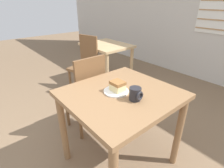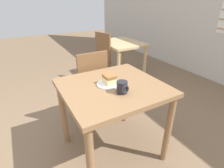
{
  "view_description": "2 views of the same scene",
  "coord_description": "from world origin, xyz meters",
  "px_view_note": "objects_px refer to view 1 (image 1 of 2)",
  "views": [
    {
      "loc": [
        0.95,
        -0.38,
        1.43
      ],
      "look_at": [
        -0.0,
        0.42,
        0.83
      ],
      "focal_mm": 28.0,
      "sensor_mm": 36.0,
      "label": 1
    },
    {
      "loc": [
        1.23,
        -0.21,
        1.44
      ],
      "look_at": [
        0.04,
        0.47,
        0.77
      ],
      "focal_mm": 28.0,
      "sensor_mm": 36.0,
      "label": 2
    }
  ],
  "objects_px": {
    "plate": "(116,91)",
    "cake_slice": "(118,86)",
    "dining_table_far": "(106,51)",
    "chair_near_window": "(87,93)",
    "dining_table_near": "(121,105)",
    "coffee_mug": "(136,94)",
    "chair_far_corner": "(85,63)"
  },
  "relations": [
    {
      "from": "plate",
      "to": "chair_near_window",
      "type": "bearing_deg",
      "value": 174.73
    },
    {
      "from": "dining_table_far",
      "to": "plate",
      "type": "height_order",
      "value": "plate"
    },
    {
      "from": "chair_far_corner",
      "to": "coffee_mug",
      "type": "bearing_deg",
      "value": -35.38
    },
    {
      "from": "chair_near_window",
      "to": "chair_far_corner",
      "type": "height_order",
      "value": "same"
    },
    {
      "from": "dining_table_near",
      "to": "dining_table_far",
      "type": "xyz_separation_m",
      "value": [
        -1.54,
        1.07,
        -0.05
      ]
    },
    {
      "from": "plate",
      "to": "dining_table_far",
      "type": "bearing_deg",
      "value": 144.04
    },
    {
      "from": "plate",
      "to": "cake_slice",
      "type": "xyz_separation_m",
      "value": [
        0.01,
        0.01,
        0.05
      ]
    },
    {
      "from": "cake_slice",
      "to": "coffee_mug",
      "type": "bearing_deg",
      "value": 5.74
    },
    {
      "from": "chair_near_window",
      "to": "coffee_mug",
      "type": "height_order",
      "value": "chair_near_window"
    },
    {
      "from": "chair_near_window",
      "to": "coffee_mug",
      "type": "relative_size",
      "value": 9.43
    },
    {
      "from": "chair_near_window",
      "to": "coffee_mug",
      "type": "distance_m",
      "value": 0.8
    },
    {
      "from": "dining_table_near",
      "to": "dining_table_far",
      "type": "height_order",
      "value": "dining_table_near"
    },
    {
      "from": "plate",
      "to": "chair_far_corner",
      "type": "bearing_deg",
      "value": 157.67
    },
    {
      "from": "cake_slice",
      "to": "coffee_mug",
      "type": "distance_m",
      "value": 0.18
    },
    {
      "from": "chair_far_corner",
      "to": "chair_near_window",
      "type": "bearing_deg",
      "value": -47.74
    },
    {
      "from": "dining_table_far",
      "to": "chair_near_window",
      "type": "bearing_deg",
      "value": -47.4
    },
    {
      "from": "plate",
      "to": "cake_slice",
      "type": "relative_size",
      "value": 1.89
    },
    {
      "from": "dining_table_near",
      "to": "coffee_mug",
      "type": "bearing_deg",
      "value": 0.63
    },
    {
      "from": "chair_far_corner",
      "to": "coffee_mug",
      "type": "distance_m",
      "value": 1.73
    },
    {
      "from": "dining_table_near",
      "to": "plate",
      "type": "height_order",
      "value": "plate"
    },
    {
      "from": "dining_table_far",
      "to": "cake_slice",
      "type": "height_order",
      "value": "cake_slice"
    },
    {
      "from": "plate",
      "to": "coffee_mug",
      "type": "height_order",
      "value": "coffee_mug"
    },
    {
      "from": "chair_near_window",
      "to": "plate",
      "type": "bearing_deg",
      "value": 84.73
    },
    {
      "from": "dining_table_far",
      "to": "cake_slice",
      "type": "relative_size",
      "value": 7.86
    },
    {
      "from": "plate",
      "to": "cake_slice",
      "type": "bearing_deg",
      "value": 62.75
    },
    {
      "from": "plate",
      "to": "coffee_mug",
      "type": "xyz_separation_m",
      "value": [
        0.18,
        0.03,
        0.04
      ]
    },
    {
      "from": "chair_far_corner",
      "to": "plate",
      "type": "height_order",
      "value": "chair_far_corner"
    },
    {
      "from": "chair_near_window",
      "to": "chair_far_corner",
      "type": "xyz_separation_m",
      "value": [
        -0.87,
        0.53,
        0.0
      ]
    },
    {
      "from": "dining_table_near",
      "to": "cake_slice",
      "type": "height_order",
      "value": "cake_slice"
    },
    {
      "from": "dining_table_near",
      "to": "cake_slice",
      "type": "xyz_separation_m",
      "value": [
        -0.03,
        -0.02,
        0.17
      ]
    },
    {
      "from": "dining_table_near",
      "to": "coffee_mug",
      "type": "relative_size",
      "value": 8.8
    },
    {
      "from": "chair_near_window",
      "to": "plate",
      "type": "height_order",
      "value": "chair_near_window"
    }
  ]
}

